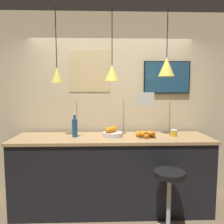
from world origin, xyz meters
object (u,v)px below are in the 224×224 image
(fruit_bowl, at_px, (112,133))
(juice_bottle, at_px, (75,128))
(bar_stool, at_px, (169,191))
(spread_jar, at_px, (174,133))
(mounted_tv, at_px, (167,77))

(fruit_bowl, height_order, juice_bottle, juice_bottle)
(bar_stool, height_order, juice_bottle, juice_bottle)
(bar_stool, xyz_separation_m, juice_bottle, (-1.17, 0.60, 0.66))
(bar_stool, bearing_deg, fruit_bowl, 137.07)
(fruit_bowl, xyz_separation_m, spread_jar, (0.88, 0.00, -0.00))
(fruit_bowl, distance_m, mounted_tv, 1.25)
(fruit_bowl, relative_size, spread_jar, 2.88)
(juice_bottle, bearing_deg, bar_stool, -27.28)
(fruit_bowl, relative_size, juice_bottle, 0.92)
(fruit_bowl, bearing_deg, spread_jar, 0.12)
(bar_stool, xyz_separation_m, spread_jar, (0.23, 0.60, 0.57))
(spread_jar, bearing_deg, juice_bottle, 180.00)
(bar_stool, bearing_deg, juice_bottle, 152.72)
(spread_jar, bearing_deg, mounted_tv, 90.30)
(juice_bottle, height_order, mounted_tv, mounted_tv)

